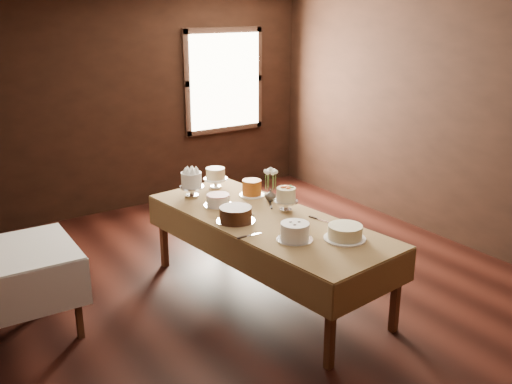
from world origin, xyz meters
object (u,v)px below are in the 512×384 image
object	(u,v)px
cake_meringue	(192,185)
cake_server_a	(294,226)
display_table	(267,224)
cake_cream	(345,233)
flower_vase	(270,195)
cake_swirl	(295,232)
cake_speckled	(216,179)
cake_server_c	(239,212)
cake_chocolate	(236,215)
cake_caramel	(252,188)
cake_server_e	(254,234)
cake_lattice	(218,201)
cake_server_d	(270,203)
side_table	(18,260)
cake_server_b	(324,221)
cake_flowers	(286,200)

from	to	relation	value
cake_meringue	cake_server_a	xyz separation A→B (m)	(0.36, -1.23, -0.12)
display_table	cake_meringue	distance (m)	0.99
display_table	cake_server_a	bearing A→B (deg)	-74.72
cake_cream	cake_server_a	distance (m)	0.50
cake_cream	flower_vase	xyz separation A→B (m)	(0.05, 1.14, 0.00)
display_table	cake_swirl	bearing A→B (deg)	-100.41
cake_speckled	flower_vase	bearing A→B (deg)	-69.92
cake_speckled	cake_server_c	size ratio (longest dim) A/B	1.07
flower_vase	cake_server_a	bearing A→B (deg)	-108.45
cake_swirl	cake_chocolate	bearing A→B (deg)	106.05
cake_swirl	cake_server_c	distance (m)	0.83
cake_caramel	cake_swirl	size ratio (longest dim) A/B	0.88
cake_meringue	cake_server_e	bearing A→B (deg)	-91.76
cake_lattice	cake_server_d	size ratio (longest dim) A/B	1.16
cake_meringue	cake_chocolate	size ratio (longest dim) A/B	0.74
cake_cream	cake_caramel	bearing A→B (deg)	90.94
display_table	cake_server_d	world-z (taller)	cake_server_d
display_table	cake_speckled	distance (m)	1.06
cake_swirl	cake_server_d	xyz separation A→B (m)	(0.35, 0.86, -0.07)
side_table	cake_swirl	size ratio (longest dim) A/B	2.90
cake_caramel	cake_server_a	size ratio (longest dim) A/B	1.14
cake_swirl	cake_server_b	world-z (taller)	cake_swirl
side_table	cake_meringue	size ratio (longest dim) A/B	3.13
display_table	cake_lattice	world-z (taller)	cake_lattice
side_table	cake_server_b	distance (m)	2.61
display_table	cake_chocolate	world-z (taller)	cake_chocolate
cake_lattice	flower_vase	xyz separation A→B (m)	(0.51, -0.16, 0.01)
display_table	cake_meringue	world-z (taller)	cake_meringue
display_table	cake_server_d	bearing A→B (deg)	51.13
cake_meringue	cake_cream	bearing A→B (deg)	-72.23
side_table	cake_lattice	size ratio (longest dim) A/B	3.22
cake_swirl	cake_caramel	bearing A→B (deg)	73.75
cake_meringue	cake_swirl	world-z (taller)	cake_meringue
cake_chocolate	cake_server_a	bearing A→B (deg)	-46.42
cake_meringue	cake_cream	distance (m)	1.78
cake_server_d	cake_chocolate	bearing A→B (deg)	142.87
display_table	cake_lattice	bearing A→B (deg)	110.32
cake_meringue	cake_lattice	world-z (taller)	cake_meringue
flower_vase	display_table	bearing A→B (deg)	-128.69
cake_server_e	side_table	bearing A→B (deg)	153.93
side_table	cake_flowers	xyz separation A→B (m)	(2.31, -0.55, 0.23)
display_table	cake_lattice	xyz separation A→B (m)	(-0.20, 0.54, 0.11)
cake_lattice	cake_server_b	world-z (taller)	cake_lattice
cake_speckled	cake_flowers	bearing A→B (deg)	-78.80
cake_server_c	flower_vase	size ratio (longest dim) A/B	2.03
cake_speckled	cake_caramel	world-z (taller)	cake_speckled
cake_server_d	cake_cream	bearing A→B (deg)	-149.85
cake_meringue	cake_server_a	bearing A→B (deg)	-73.63
cake_lattice	cake_swirl	distance (m)	1.09
cake_server_b	cake_server_a	bearing A→B (deg)	-113.54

